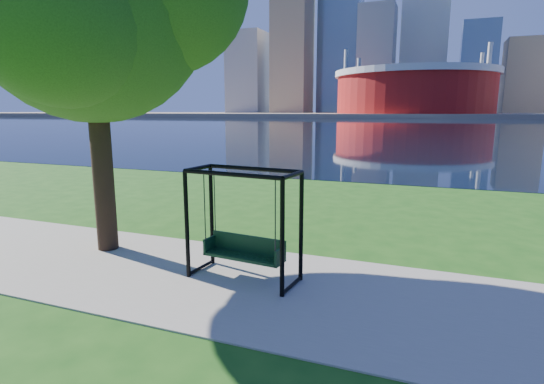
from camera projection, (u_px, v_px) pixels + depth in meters
The scene contains 7 objects.
ground at pixel (277, 279), 8.36m from camera, with size 900.00×900.00×0.00m, color #1E5114.
path at pixel (268, 288), 7.90m from camera, with size 120.00×4.00×0.03m, color #9E937F.
river at pixel (425, 125), 101.83m from camera, with size 900.00×180.00×0.02m, color black.
far_bank at pixel (434, 114), 288.60m from camera, with size 900.00×228.00×2.00m, color #937F60.
stadium at pixel (414, 90), 224.58m from camera, with size 83.00×83.00×32.00m.
skyline at pixel (431, 64), 295.83m from camera, with size 392.00×66.00×96.50m.
swing at pixel (244, 227), 8.15m from camera, with size 2.21×1.13×2.18m.
Camera 1 is at (2.74, -7.40, 3.25)m, focal length 28.00 mm.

